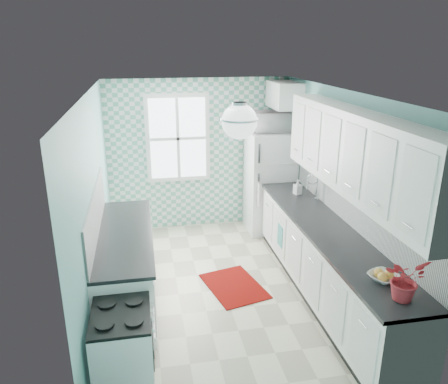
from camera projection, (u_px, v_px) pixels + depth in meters
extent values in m
cube|color=beige|center=(224.00, 290.00, 5.65)|extent=(3.00, 4.40, 0.02)
cube|color=white|center=(224.00, 92.00, 4.82)|extent=(3.00, 4.40, 0.02)
cube|color=#6CB2AC|center=(199.00, 155.00, 7.29)|extent=(3.00, 0.02, 2.50)
cube|color=#6CB2AC|center=(280.00, 300.00, 3.18)|extent=(3.00, 0.02, 2.50)
cube|color=#6CB2AC|center=(94.00, 207.00, 4.97)|extent=(0.02, 4.40, 2.50)
cube|color=#6CB2AC|center=(341.00, 191.00, 5.50)|extent=(0.02, 4.40, 2.50)
cube|color=#5CAD94|center=(199.00, 155.00, 7.27)|extent=(3.00, 0.01, 2.50)
cube|color=white|center=(178.00, 138.00, 7.08)|extent=(1.04, 0.05, 1.44)
cube|color=white|center=(178.00, 139.00, 7.07)|extent=(0.90, 0.02, 1.30)
cube|color=white|center=(354.00, 207.00, 5.14)|extent=(0.02, 3.60, 0.51)
cube|color=white|center=(96.00, 214.00, 4.92)|extent=(0.02, 2.15, 0.51)
cube|color=white|center=(356.00, 153.00, 4.70)|extent=(0.33, 3.20, 0.90)
cube|color=white|center=(283.00, 95.00, 6.84)|extent=(0.40, 0.74, 0.40)
cylinder|color=silver|center=(240.00, 104.00, 4.09)|extent=(0.14, 0.14, 0.04)
cylinder|color=silver|center=(240.00, 112.00, 4.11)|extent=(0.02, 0.02, 0.12)
sphere|color=white|center=(239.00, 121.00, 4.14)|extent=(0.34, 0.34, 0.34)
cube|color=white|center=(326.00, 265.00, 5.34)|extent=(0.60, 3.60, 0.90)
cube|color=black|center=(328.00, 230.00, 5.18)|extent=(0.63, 3.60, 0.04)
cube|color=white|center=(126.00, 270.00, 5.21)|extent=(0.60, 2.15, 0.90)
cube|color=black|center=(125.00, 234.00, 5.06)|extent=(0.63, 2.15, 0.04)
cube|color=silver|center=(270.00, 182.00, 7.21)|extent=(0.73, 0.69, 1.68)
cube|color=silver|center=(277.00, 165.00, 6.76)|extent=(0.72, 0.01, 0.02)
cube|color=silver|center=(259.00, 153.00, 6.63)|extent=(0.03, 0.03, 0.30)
cube|color=silver|center=(258.00, 190.00, 6.82)|extent=(0.03, 0.03, 0.54)
cube|color=silver|center=(124.00, 352.00, 3.92)|extent=(0.52, 0.65, 0.77)
cube|color=black|center=(120.00, 315.00, 3.79)|extent=(0.52, 0.65, 0.03)
cube|color=black|center=(153.00, 344.00, 3.95)|extent=(0.01, 0.43, 0.26)
cube|color=silver|center=(302.00, 203.00, 6.03)|extent=(0.56, 0.47, 0.12)
cylinder|color=silver|center=(317.00, 189.00, 6.00)|extent=(0.02, 0.02, 0.30)
torus|color=silver|center=(312.00, 176.00, 5.92)|extent=(0.16, 0.02, 0.16)
cube|color=maroon|center=(234.00, 286.00, 5.71)|extent=(0.84, 1.04, 0.01)
cube|color=teal|center=(280.00, 236.00, 6.07)|extent=(0.02, 0.21, 0.31)
imported|color=white|center=(384.00, 277.00, 4.04)|extent=(0.35, 0.35, 0.07)
imported|color=#A50C0A|center=(405.00, 279.00, 3.70)|extent=(0.42, 0.40, 0.38)
imported|color=#94ADC0|center=(298.00, 187.00, 6.31)|extent=(0.12, 0.12, 0.21)
imported|color=silver|center=(272.00, 122.00, 6.89)|extent=(0.60, 0.43, 0.32)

